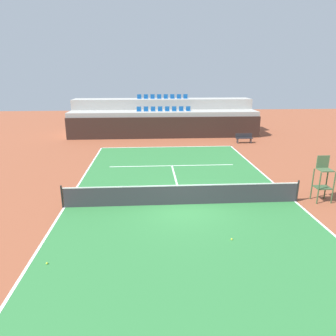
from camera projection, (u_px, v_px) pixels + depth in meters
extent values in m
plane|color=brown|center=(182.00, 205.00, 14.43)|extent=(80.00, 80.00, 0.00)
cube|color=#2D7238|center=(182.00, 204.00, 14.43)|extent=(11.00, 24.00, 0.01)
cube|color=white|center=(167.00, 147.00, 25.83)|extent=(11.00, 0.10, 0.00)
cube|color=white|center=(64.00, 207.00, 14.09)|extent=(0.10, 24.00, 0.00)
cube|color=white|center=(295.00, 201.00, 14.76)|extent=(0.10, 24.00, 0.00)
cube|color=white|center=(172.00, 166.00, 20.53)|extent=(8.26, 0.10, 0.00)
cube|color=white|center=(176.00, 182.00, 17.48)|extent=(0.10, 6.40, 0.00)
cube|color=black|center=(165.00, 128.00, 29.06)|extent=(18.32, 0.30, 2.01)
cube|color=#9E9E99|center=(164.00, 124.00, 30.28)|extent=(18.32, 2.40, 2.43)
cube|color=#9E9E99|center=(163.00, 115.00, 32.43)|extent=(18.32, 2.40, 3.44)
cube|color=#145193|center=(139.00, 111.00, 29.78)|extent=(0.44, 0.44, 0.04)
cube|color=#145193|center=(139.00, 109.00, 29.90)|extent=(0.44, 0.04, 0.40)
cube|color=#145193|center=(146.00, 111.00, 29.82)|extent=(0.44, 0.44, 0.04)
cube|color=#145193|center=(146.00, 109.00, 29.94)|extent=(0.44, 0.04, 0.40)
cube|color=#145193|center=(153.00, 111.00, 29.86)|extent=(0.44, 0.44, 0.04)
cube|color=#145193|center=(153.00, 108.00, 29.99)|extent=(0.44, 0.04, 0.40)
cube|color=#145193|center=(160.00, 111.00, 29.90)|extent=(0.44, 0.44, 0.04)
cube|color=#145193|center=(160.00, 108.00, 30.03)|extent=(0.44, 0.04, 0.40)
cube|color=#145193|center=(167.00, 111.00, 29.94)|extent=(0.44, 0.44, 0.04)
cube|color=#145193|center=(167.00, 108.00, 30.07)|extent=(0.44, 0.04, 0.40)
cube|color=#145193|center=(174.00, 111.00, 29.99)|extent=(0.44, 0.44, 0.04)
cube|color=#145193|center=(174.00, 108.00, 30.11)|extent=(0.44, 0.04, 0.40)
cube|color=#145193|center=(181.00, 111.00, 30.03)|extent=(0.44, 0.44, 0.04)
cube|color=#145193|center=(181.00, 108.00, 30.16)|extent=(0.44, 0.04, 0.40)
cube|color=#145193|center=(188.00, 111.00, 30.07)|extent=(0.44, 0.44, 0.04)
cube|color=#145193|center=(188.00, 108.00, 30.20)|extent=(0.44, 0.04, 0.40)
cube|color=#145193|center=(139.00, 99.00, 31.77)|extent=(0.44, 0.44, 0.04)
cube|color=#145193|center=(139.00, 96.00, 31.90)|extent=(0.44, 0.04, 0.40)
cube|color=#145193|center=(146.00, 99.00, 31.81)|extent=(0.44, 0.44, 0.04)
cube|color=#145193|center=(146.00, 96.00, 31.94)|extent=(0.44, 0.04, 0.40)
cube|color=#145193|center=(153.00, 99.00, 31.86)|extent=(0.44, 0.44, 0.04)
cube|color=#145193|center=(153.00, 96.00, 31.98)|extent=(0.44, 0.04, 0.40)
cube|color=#145193|center=(159.00, 98.00, 31.90)|extent=(0.44, 0.44, 0.04)
cube|color=#145193|center=(159.00, 96.00, 32.03)|extent=(0.44, 0.04, 0.40)
cube|color=#145193|center=(166.00, 98.00, 31.94)|extent=(0.44, 0.44, 0.04)
cube|color=#145193|center=(166.00, 96.00, 32.07)|extent=(0.44, 0.04, 0.40)
cube|color=#145193|center=(172.00, 98.00, 31.98)|extent=(0.44, 0.44, 0.04)
cube|color=#145193|center=(172.00, 96.00, 32.11)|extent=(0.44, 0.04, 0.40)
cube|color=#145193|center=(179.00, 98.00, 32.03)|extent=(0.44, 0.44, 0.04)
cube|color=#145193|center=(179.00, 96.00, 32.15)|extent=(0.44, 0.04, 0.40)
cube|color=#145193|center=(186.00, 98.00, 32.07)|extent=(0.44, 0.44, 0.04)
cube|color=#145193|center=(185.00, 96.00, 32.19)|extent=(0.44, 0.04, 0.40)
cylinder|color=black|center=(62.00, 197.00, 13.93)|extent=(0.08, 0.08, 1.07)
cylinder|color=black|center=(298.00, 191.00, 14.61)|extent=(0.08, 0.08, 1.07)
cube|color=#333338|center=(182.00, 195.00, 14.29)|extent=(10.90, 0.02, 0.92)
cube|color=white|center=(183.00, 185.00, 14.15)|extent=(10.90, 0.04, 0.05)
cylinder|color=#334C2D|center=(319.00, 188.00, 14.31)|extent=(0.06, 0.06, 1.55)
cylinder|color=#334C2D|center=(333.00, 188.00, 14.35)|extent=(0.06, 0.06, 1.55)
cylinder|color=#334C2D|center=(312.00, 184.00, 14.88)|extent=(0.06, 0.06, 1.55)
cylinder|color=#334C2D|center=(326.00, 184.00, 14.92)|extent=(0.06, 0.06, 1.55)
cube|color=#334C2D|center=(322.00, 187.00, 14.64)|extent=(0.70, 0.60, 0.04)
cube|color=#3F5938|center=(325.00, 170.00, 14.38)|extent=(0.60, 0.60, 0.05)
cube|color=#3F5938|center=(323.00, 162.00, 14.55)|extent=(0.60, 0.04, 0.60)
cube|color=#232328|center=(244.00, 138.00, 27.20)|extent=(1.50, 0.40, 0.05)
cube|color=#232328|center=(244.00, 135.00, 27.30)|extent=(1.50, 0.04, 0.36)
cube|color=#2D2D33|center=(238.00, 141.00, 27.10)|extent=(0.06, 0.06, 0.42)
cube|color=#2D2D33|center=(251.00, 141.00, 27.17)|extent=(0.06, 0.06, 0.42)
cube|color=#2D2D33|center=(237.00, 141.00, 27.36)|extent=(0.06, 0.06, 0.42)
cube|color=#2D2D33|center=(250.00, 140.00, 27.44)|extent=(0.06, 0.06, 0.42)
sphere|color=#CCE033|center=(47.00, 263.00, 9.87)|extent=(0.07, 0.07, 0.07)
sphere|color=#CCE033|center=(232.00, 239.00, 11.32)|extent=(0.07, 0.07, 0.07)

